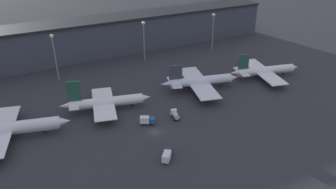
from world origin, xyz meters
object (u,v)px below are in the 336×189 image
(airplane_2, at_px, (200,81))
(airplane_3, at_px, (265,71))
(airplane_1, at_px, (106,102))
(service_vehicle_1, at_px, (167,155))
(service_vehicle_0, at_px, (175,115))
(service_vehicle_2, at_px, (147,120))
(airplane_0, at_px, (3,129))

(airplane_2, relative_size, airplane_3, 1.00)
(airplane_1, distance_m, service_vehicle_1, 40.45)
(airplane_2, distance_m, service_vehicle_0, 28.54)
(service_vehicle_2, bearing_deg, service_vehicle_0, 21.04)
(airplane_3, relative_size, service_vehicle_2, 6.18)
(airplane_3, bearing_deg, service_vehicle_2, -155.56)
(service_vehicle_0, relative_size, service_vehicle_1, 0.79)
(airplane_1, relative_size, service_vehicle_2, 6.11)
(airplane_3, height_order, service_vehicle_0, airplane_3)
(airplane_0, xyz_separation_m, service_vehicle_2, (47.55, -14.86, -2.09))
(airplane_3, distance_m, service_vehicle_2, 70.34)
(airplane_1, bearing_deg, service_vehicle_1, -66.23)
(service_vehicle_2, bearing_deg, airplane_0, -169.26)
(airplane_0, relative_size, airplane_3, 1.23)
(service_vehicle_1, bearing_deg, airplane_0, 92.00)
(airplane_1, relative_size, service_vehicle_0, 7.08)
(service_vehicle_0, distance_m, service_vehicle_1, 25.39)
(airplane_1, relative_size, service_vehicle_1, 5.62)
(airplane_3, xyz_separation_m, service_vehicle_0, (-57.90, -13.54, -1.71))
(airplane_3, relative_size, service_vehicle_1, 5.68)
(service_vehicle_1, bearing_deg, airplane_1, 51.15)
(airplane_0, distance_m, service_vehicle_1, 57.80)
(airplane_1, xyz_separation_m, airplane_2, (43.75, -1.86, 0.33))
(service_vehicle_0, bearing_deg, airplane_2, -42.23)
(airplane_0, bearing_deg, service_vehicle_0, -0.93)
(service_vehicle_2, bearing_deg, service_vehicle_1, -70.18)
(airplane_2, xyz_separation_m, airplane_3, (35.25, -3.71, -0.37))
(airplane_0, distance_m, airplane_2, 81.57)
(service_vehicle_0, bearing_deg, service_vehicle_1, 155.41)
(airplane_0, distance_m, service_vehicle_0, 61.15)
(service_vehicle_0, xyz_separation_m, service_vehicle_1, (-14.59, -20.78, 0.10))
(airplane_1, bearing_deg, service_vehicle_0, -27.66)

